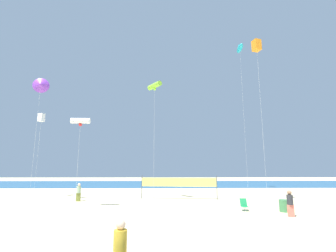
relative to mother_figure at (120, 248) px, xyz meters
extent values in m
plane|color=beige|center=(0.53, 9.43, -0.93)|extent=(120.00, 120.00, 0.00)
cube|color=#28608C|center=(0.53, 40.55, -0.92)|extent=(120.00, 20.00, 0.01)
cylinder|color=gold|center=(0.00, 0.00, 0.19)|extent=(0.40, 0.40, 0.65)
sphere|color=beige|center=(0.00, 0.00, 0.66)|extent=(0.29, 0.29, 0.29)
cube|color=#EA7260|center=(9.85, 8.86, -0.53)|extent=(0.38, 0.23, 0.79)
cylinder|color=#2D2D33|center=(9.85, 8.86, 0.19)|extent=(0.40, 0.40, 0.65)
sphere|color=#997051|center=(9.85, 8.86, 0.66)|extent=(0.29, 0.29, 0.29)
cube|color=olive|center=(-7.09, 16.38, -0.53)|extent=(0.38, 0.23, 0.79)
cylinder|color=#99B28C|center=(-7.09, 16.38, 0.18)|extent=(0.39, 0.39, 0.65)
sphere|color=beige|center=(-7.09, 16.38, 0.65)|extent=(0.29, 0.29, 0.29)
cube|color=#1E8C4C|center=(7.47, 11.00, -0.61)|extent=(0.52, 0.48, 0.03)
cube|color=#1E8C4C|center=(7.47, 11.29, -0.33)|extent=(0.52, 0.23, 0.57)
cylinder|color=silver|center=(7.47, 10.86, -0.77)|extent=(0.03, 0.03, 0.32)
cylinder|color=silver|center=(7.47, 11.15, -0.77)|extent=(0.03, 0.03, 0.32)
cylinder|color=#3F7F4C|center=(10.27, 10.60, -0.49)|extent=(0.66, 0.66, 0.88)
cylinder|color=#4C4C51|center=(-1.06, 18.21, 0.27)|extent=(0.08, 0.08, 2.40)
cylinder|color=#4C4C51|center=(6.78, 17.32, 0.27)|extent=(0.08, 0.08, 2.40)
cube|color=#EAE566|center=(2.86, 17.76, 0.80)|extent=(7.84, 0.91, 0.90)
cube|color=white|center=(6.47, 11.38, -0.81)|extent=(0.29, 0.14, 0.23)
cylinder|color=silver|center=(10.57, 14.04, 6.74)|extent=(0.01, 0.01, 15.34)
cube|color=orange|center=(10.57, 14.04, 14.41)|extent=(0.86, 0.86, 1.11)
cylinder|color=silver|center=(-12.60, 18.59, 3.48)|extent=(0.01, 0.01, 8.82)
cube|color=white|center=(-12.60, 18.59, 7.89)|extent=(0.69, 0.69, 0.90)
cylinder|color=silver|center=(0.27, 16.31, 5.00)|extent=(0.01, 0.01, 11.86)
cylinder|color=#8CD833|center=(0.27, 16.31, 10.93)|extent=(1.60, 1.88, 0.53)
sphere|color=#8CD833|center=(0.27, 16.31, 10.57)|extent=(0.32, 0.32, 0.32)
cylinder|color=silver|center=(-11.28, 15.37, 4.85)|extent=(0.01, 0.01, 11.55)
cone|color=purple|center=(-11.28, 15.37, 10.62)|extent=(1.64, 0.92, 1.57)
cylinder|color=silver|center=(-5.75, 11.94, 2.64)|extent=(0.01, 0.01, 7.14)
cylinder|color=white|center=(-5.75, 11.94, 6.21)|extent=(1.59, 0.53, 0.46)
sphere|color=red|center=(-5.75, 11.94, 5.88)|extent=(0.28, 0.28, 0.28)
cylinder|color=silver|center=(13.07, 25.95, 9.84)|extent=(0.01, 0.01, 21.53)
ellipsoid|color=#26BFCC|center=(13.07, 25.95, 20.60)|extent=(0.74, 2.18, 1.11)
cube|color=#26BFCC|center=(13.07, 25.95, 20.91)|extent=(0.41, 0.06, 0.52)
camera|label=1|loc=(1.29, -7.42, 2.36)|focal=24.91mm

